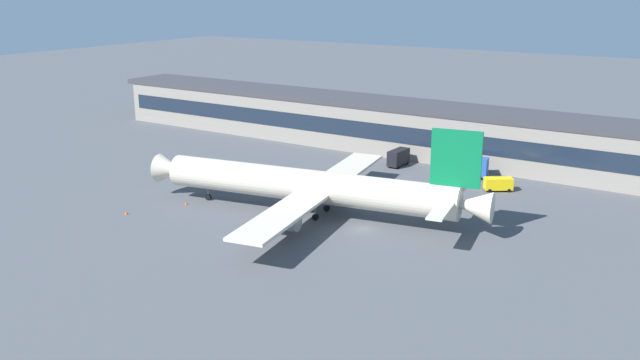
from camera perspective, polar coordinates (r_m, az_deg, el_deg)
The scene contains 8 objects.
ground_plane at distance 108.62m, azimuth 3.64°, elevation -4.13°, with size 600.00×600.00×0.00m, color #4C4F54.
terminal_building at distance 151.18m, azimuth 13.05°, elevation 3.63°, with size 201.88×14.87×11.60m.
airliner at distance 113.54m, azimuth -0.67°, elevation -0.54°, with size 60.67×52.20×16.60m.
stair_truck at distance 146.04m, azimuth 6.65°, elevation 1.95°, with size 2.62×6.07×3.55m.
crew_van at distance 131.94m, azimuth 14.84°, elevation -0.28°, with size 5.54×4.74×2.55m.
catering_truck at distance 139.83m, azimuth 12.55°, elevation 1.16°, with size 7.52×3.68×4.15m.
traffic_cone_0 at distance 119.54m, azimuth -16.02°, elevation -2.65°, with size 0.54×0.54×0.67m, color #F2590C.
traffic_cone_1 at distance 122.27m, azimuth -11.22°, elevation -1.91°, with size 0.48×0.48×0.60m, color #F2590C.
Camera 1 is at (49.30, -89.13, 37.74)m, focal length 37.96 mm.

